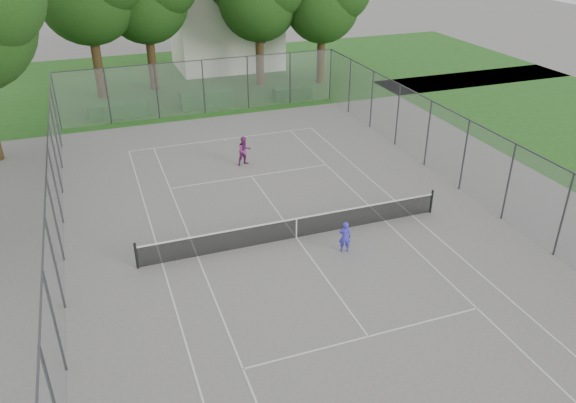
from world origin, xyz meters
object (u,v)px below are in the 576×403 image
object	(u,v)px
tennis_net	(296,227)
house	(225,16)
girl_player	(345,237)
woman_player	(244,151)

from	to	relation	value
tennis_net	house	bearing A→B (deg)	80.96
house	girl_player	xyz separation A→B (m)	(-3.13, -30.21, -3.55)
tennis_net	girl_player	size ratio (longest dim) A/B	9.82
woman_player	tennis_net	bearing A→B (deg)	-103.17
house	woman_player	xyz separation A→B (m)	(-4.45, -20.69, -3.43)
tennis_net	house	size ratio (longest dim) A/B	1.23
house	tennis_net	bearing A→B (deg)	-99.04
tennis_net	house	xyz separation A→B (m)	(4.56, 28.64, 3.69)
tennis_net	house	world-z (taller)	house
house	woman_player	distance (m)	21.44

